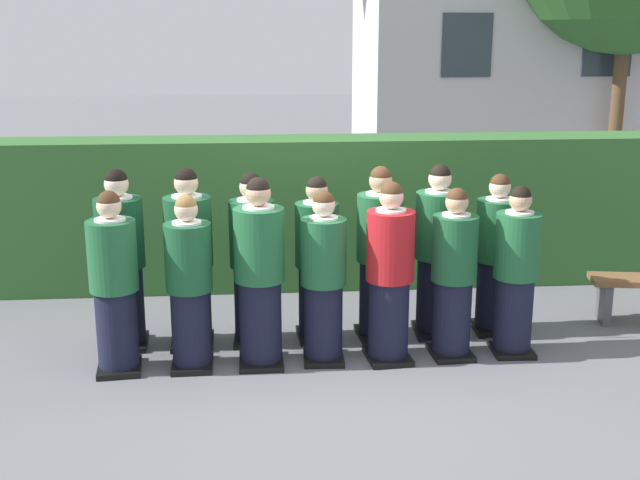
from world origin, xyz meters
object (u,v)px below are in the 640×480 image
(student_rear_row_1, at_px, (189,262))
(student_rear_row_6, at_px, (496,258))
(student_front_row_3, at_px, (323,281))
(student_rear_row_4, at_px, (379,257))
(student_front_row_1, at_px, (189,287))
(student_in_red_blazer, at_px, (390,277))
(student_rear_row_5, at_px, (437,255))
(student_rear_row_3, at_px, (317,263))
(student_front_row_6, at_px, (516,275))
(student_front_row_2, at_px, (260,277))
(student_front_row_5, at_px, (454,278))
(student_rear_row_0, at_px, (121,263))
(student_front_row_0, at_px, (114,287))
(student_rear_row_2, at_px, (253,263))

(student_rear_row_1, xyz_separation_m, student_rear_row_6, (2.93, 0.11, -0.06))
(student_front_row_3, xyz_separation_m, student_rear_row_4, (0.57, 0.52, 0.06))
(student_rear_row_6, bearing_deg, student_front_row_1, -167.33)
(student_front_row_3, height_order, student_in_red_blazer, student_in_red_blazer)
(student_rear_row_5, bearing_deg, student_rear_row_3, -179.03)
(student_front_row_6, xyz_separation_m, student_rear_row_4, (-1.17, 0.48, 0.05))
(student_front_row_2, distance_m, student_front_row_5, 1.73)
(student_front_row_2, relative_size, student_rear_row_3, 1.07)
(student_front_row_2, relative_size, student_rear_row_0, 1.00)
(student_front_row_6, height_order, student_rear_row_5, student_rear_row_5)
(student_front_row_5, height_order, student_rear_row_5, student_rear_row_5)
(student_front_row_0, bearing_deg, student_rear_row_2, 26.17)
(student_front_row_3, xyz_separation_m, student_rear_row_2, (-0.62, 0.50, 0.04))
(student_front_row_2, distance_m, student_rear_row_0, 1.37)
(student_front_row_6, relative_size, student_rear_row_0, 0.93)
(student_front_row_0, height_order, student_rear_row_6, student_front_row_0)
(student_front_row_6, bearing_deg, student_rear_row_5, 139.47)
(student_front_row_3, bearing_deg, student_rear_row_2, 141.41)
(student_front_row_2, relative_size, student_in_red_blazer, 1.03)
(student_front_row_1, distance_m, student_front_row_2, 0.61)
(student_rear_row_5, bearing_deg, student_rear_row_1, -177.90)
(student_rear_row_1, relative_size, student_rear_row_2, 1.03)
(student_front_row_0, relative_size, student_front_row_6, 1.02)
(student_rear_row_3, bearing_deg, student_front_row_5, -24.00)
(student_rear_row_0, bearing_deg, student_front_row_1, -40.25)
(student_front_row_3, relative_size, student_rear_row_4, 0.93)
(student_front_row_0, height_order, student_front_row_1, student_front_row_0)
(student_in_red_blazer, bearing_deg, student_rear_row_2, 156.17)
(student_rear_row_0, distance_m, student_rear_row_1, 0.62)
(student_in_red_blazer, relative_size, student_rear_row_2, 1.00)
(student_front_row_0, height_order, student_rear_row_2, student_rear_row_2)
(student_in_red_blazer, xyz_separation_m, student_front_row_6, (1.16, 0.07, -0.03))
(student_front_row_3, bearing_deg, student_front_row_6, 1.25)
(student_front_row_2, bearing_deg, student_rear_row_6, 15.21)
(student_front_row_3, distance_m, student_rear_row_4, 0.78)
(student_in_red_blazer, relative_size, student_rear_row_6, 1.04)
(student_front_row_0, xyz_separation_m, student_in_red_blazer, (2.38, 0.05, 0.02))
(student_front_row_3, relative_size, student_rear_row_0, 0.92)
(student_front_row_2, relative_size, student_rear_row_4, 1.01)
(student_rear_row_5, distance_m, student_rear_row_6, 0.59)
(student_front_row_5, bearing_deg, student_front_row_6, 2.85)
(student_front_row_5, bearing_deg, student_front_row_2, -178.50)
(student_front_row_2, bearing_deg, student_front_row_1, -177.29)
(student_front_row_0, xyz_separation_m, student_front_row_6, (3.55, 0.12, -0.02))
(student_front_row_2, height_order, student_rear_row_0, same)
(student_rear_row_0, xyz_separation_m, student_rear_row_3, (1.81, 0.05, -0.05))
(student_rear_row_2, xyz_separation_m, student_rear_row_4, (1.20, 0.02, 0.02))
(student_rear_row_0, distance_m, student_rear_row_3, 1.81)
(student_front_row_6, height_order, student_rear_row_0, student_rear_row_0)
(student_front_row_6, distance_m, student_rear_row_4, 1.27)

